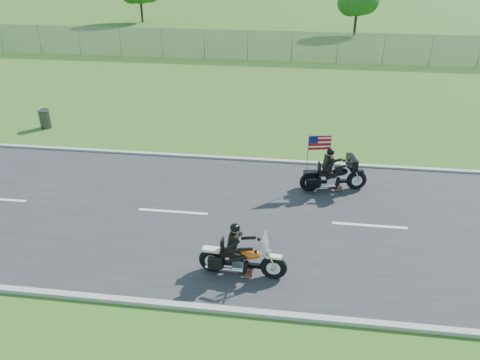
# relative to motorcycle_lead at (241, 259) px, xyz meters

# --- Properties ---
(ground) EXTENTS (420.00, 420.00, 0.00)m
(ground) POSITION_rel_motorcycle_lead_xyz_m (-0.49, 2.69, -0.49)
(ground) COLOR #2D531A
(ground) RESTS_ON ground
(road) EXTENTS (120.00, 8.00, 0.04)m
(road) POSITION_rel_motorcycle_lead_xyz_m (-0.49, 2.69, -0.47)
(road) COLOR #28282B
(road) RESTS_ON ground
(curb_north) EXTENTS (120.00, 0.18, 0.12)m
(curb_north) POSITION_rel_motorcycle_lead_xyz_m (-0.49, 6.74, -0.44)
(curb_north) COLOR #9E9B93
(curb_north) RESTS_ON ground
(curb_south) EXTENTS (120.00, 0.18, 0.12)m
(curb_south) POSITION_rel_motorcycle_lead_xyz_m (-0.49, -1.36, -0.44)
(curb_south) COLOR #9E9B93
(curb_south) RESTS_ON ground
(fence) EXTENTS (60.00, 0.03, 2.00)m
(fence) POSITION_rel_motorcycle_lead_xyz_m (-5.49, 22.69, 0.51)
(fence) COLOR gray
(fence) RESTS_ON ground
(motorcycle_lead) EXTENTS (2.28, 0.60, 1.53)m
(motorcycle_lead) POSITION_rel_motorcycle_lead_xyz_m (0.00, 0.00, 0.00)
(motorcycle_lead) COLOR black
(motorcycle_lead) RESTS_ON ground
(motorcycle_follow) EXTENTS (2.29, 0.95, 1.92)m
(motorcycle_follow) POSITION_rel_motorcycle_lead_xyz_m (2.50, 4.80, 0.04)
(motorcycle_follow) COLOR black
(motorcycle_follow) RESTS_ON ground
(trash_can) EXTENTS (0.55, 0.55, 0.81)m
(trash_can) POSITION_rel_motorcycle_lead_xyz_m (-9.98, 8.98, -0.08)
(trash_can) COLOR #3E3E43
(trash_can) RESTS_ON ground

